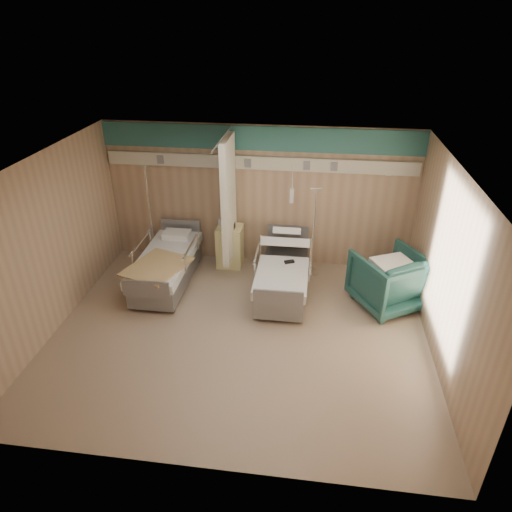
{
  "coord_description": "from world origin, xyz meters",
  "views": [
    {
      "loc": [
        1.05,
        -5.82,
        4.68
      ],
      "look_at": [
        0.19,
        0.6,
        1.12
      ],
      "focal_mm": 32.0,
      "sensor_mm": 36.0,
      "label": 1
    }
  ],
  "objects_px": {
    "visitor_armchair": "(389,280)",
    "iv_stand_right": "(312,256)",
    "iv_stand_left": "(154,245)",
    "bedside_cabinet": "(230,246)",
    "bed_left": "(167,270)",
    "bed_right": "(283,278)"
  },
  "relations": [
    {
      "from": "visitor_armchair",
      "to": "iv_stand_right",
      "type": "height_order",
      "value": "iv_stand_right"
    },
    {
      "from": "bed_right",
      "to": "bedside_cabinet",
      "type": "relative_size",
      "value": 2.54
    },
    {
      "from": "bed_right",
      "to": "iv_stand_right",
      "type": "relative_size",
      "value": 1.21
    },
    {
      "from": "bed_right",
      "to": "bedside_cabinet",
      "type": "bearing_deg",
      "value": 141.95
    },
    {
      "from": "visitor_armchair",
      "to": "bedside_cabinet",
      "type": "bearing_deg",
      "value": -50.1
    },
    {
      "from": "bed_right",
      "to": "visitor_armchair",
      "type": "height_order",
      "value": "visitor_armchair"
    },
    {
      "from": "iv_stand_right",
      "to": "iv_stand_left",
      "type": "bearing_deg",
      "value": -179.06
    },
    {
      "from": "bed_left",
      "to": "iv_stand_left",
      "type": "relative_size",
      "value": 1.03
    },
    {
      "from": "iv_stand_right",
      "to": "iv_stand_left",
      "type": "xyz_separation_m",
      "value": [
        -3.19,
        -0.05,
        0.06
      ]
    },
    {
      "from": "bed_left",
      "to": "iv_stand_right",
      "type": "relative_size",
      "value": 1.21
    },
    {
      "from": "bedside_cabinet",
      "to": "iv_stand_right",
      "type": "distance_m",
      "value": 1.65
    },
    {
      "from": "bed_left",
      "to": "iv_stand_right",
      "type": "bearing_deg",
      "value": 16.37
    },
    {
      "from": "bed_left",
      "to": "iv_stand_left",
      "type": "xyz_separation_m",
      "value": [
        -0.49,
        0.74,
        0.11
      ]
    },
    {
      "from": "visitor_armchair",
      "to": "bed_left",
      "type": "bearing_deg",
      "value": -32.96
    },
    {
      "from": "bedside_cabinet",
      "to": "iv_stand_left",
      "type": "distance_m",
      "value": 1.55
    },
    {
      "from": "bed_right",
      "to": "visitor_armchair",
      "type": "distance_m",
      "value": 1.86
    },
    {
      "from": "visitor_armchair",
      "to": "iv_stand_right",
      "type": "relative_size",
      "value": 0.62
    },
    {
      "from": "iv_stand_right",
      "to": "bed_right",
      "type": "bearing_deg",
      "value": -122.23
    },
    {
      "from": "bedside_cabinet",
      "to": "iv_stand_right",
      "type": "height_order",
      "value": "iv_stand_right"
    },
    {
      "from": "bed_right",
      "to": "iv_stand_right",
      "type": "height_order",
      "value": "iv_stand_right"
    },
    {
      "from": "bed_right",
      "to": "bed_left",
      "type": "height_order",
      "value": "same"
    },
    {
      "from": "bedside_cabinet",
      "to": "visitor_armchair",
      "type": "xyz_separation_m",
      "value": [
        3.0,
        -1.04,
        0.08
      ]
    }
  ]
}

